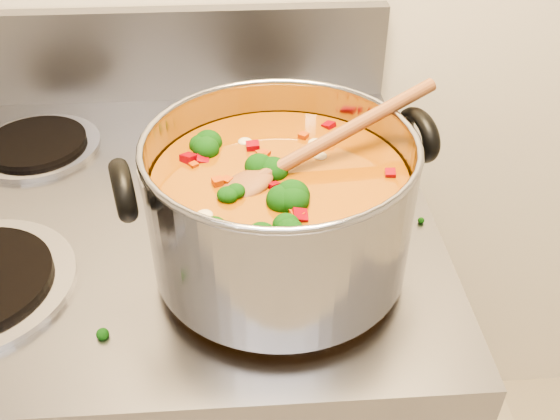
# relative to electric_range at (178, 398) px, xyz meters

# --- Properties ---
(electric_range) EXTENTS (0.79, 0.71, 1.08)m
(electric_range) POSITION_rel_electric_range_xyz_m (0.00, 0.00, 0.00)
(electric_range) COLOR gray
(electric_range) RESTS_ON ground
(stockpot) EXTENTS (0.36, 0.30, 0.18)m
(stockpot) POSITION_rel_electric_range_xyz_m (0.18, -0.15, 0.55)
(stockpot) COLOR #94949B
(stockpot) RESTS_ON electric_range
(wooden_spoon) EXTENTS (0.27, 0.15, 0.09)m
(wooden_spoon) POSITION_rel_electric_range_xyz_m (0.20, -0.14, 0.61)
(wooden_spoon) COLOR brown
(wooden_spoon) RESTS_ON stockpot
(cooktop_crumbs) EXTENTS (0.20, 0.31, 0.01)m
(cooktop_crumbs) POSITION_rel_electric_range_xyz_m (0.32, -0.18, 0.46)
(cooktop_crumbs) COLOR black
(cooktop_crumbs) RESTS_ON electric_range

